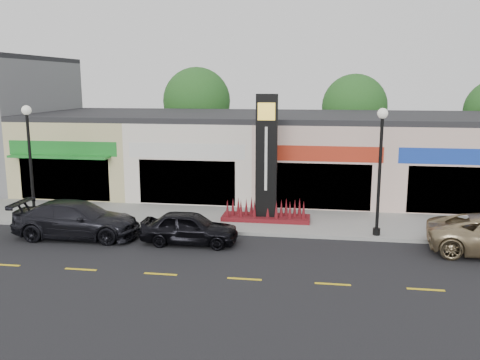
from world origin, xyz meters
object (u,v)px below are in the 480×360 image
(lamp_east_near, at_px, (380,159))
(car_black_sedan, at_px, (190,228))
(car_dark_sedan, at_px, (77,220))
(lamp_west_near, at_px, (30,151))
(pylon_sign, at_px, (266,177))

(lamp_east_near, relative_size, car_black_sedan, 1.35)
(car_dark_sedan, relative_size, car_black_sedan, 1.35)
(lamp_west_near, bearing_deg, pylon_sign, 8.77)
(lamp_east_near, bearing_deg, lamp_west_near, 180.00)
(lamp_west_near, xyz_separation_m, pylon_sign, (11.00, 1.70, -1.20))
(car_dark_sedan, bearing_deg, car_black_sedan, -93.14)
(pylon_sign, relative_size, car_black_sedan, 1.48)
(car_dark_sedan, bearing_deg, lamp_west_near, 57.68)
(pylon_sign, distance_m, car_dark_sedan, 8.78)
(lamp_east_near, xyz_separation_m, pylon_sign, (-5.00, 1.70, -1.20))
(pylon_sign, height_order, car_black_sedan, pylon_sign)
(lamp_west_near, relative_size, lamp_east_near, 1.00)
(lamp_west_near, xyz_separation_m, car_black_sedan, (8.16, -1.95, -2.78))
(lamp_west_near, relative_size, pylon_sign, 0.91)
(lamp_east_near, distance_m, car_black_sedan, 8.54)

